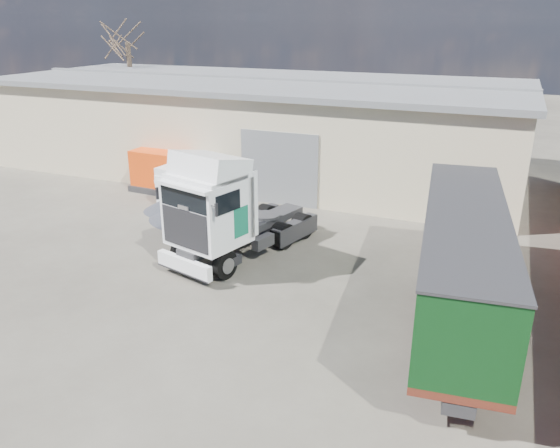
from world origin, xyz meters
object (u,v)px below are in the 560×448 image
at_px(bare_tree, 126,29).
at_px(box_trailer, 462,255).
at_px(tractor_unit, 224,214).
at_px(panel_van, 198,179).
at_px(orange_skip, 166,173).

bearing_deg(bare_tree, box_trailer, -35.67).
xyz_separation_m(tractor_unit, box_trailer, (8.52, -1.17, 0.32)).
bearing_deg(tractor_unit, box_trailer, 7.16).
bearing_deg(bare_tree, panel_van, -42.09).
bearing_deg(panel_van, orange_skip, 175.76).
relative_size(bare_tree, box_trailer, 0.89).
height_order(bare_tree, box_trailer, bare_tree).
height_order(bare_tree, tractor_unit, bare_tree).
distance_m(tractor_unit, panel_van, 8.01).
distance_m(bare_tree, orange_skip, 15.68).
bearing_deg(tractor_unit, panel_van, 143.04).
bearing_deg(panel_van, box_trailer, -22.30).
xyz_separation_m(box_trailer, panel_van, (-13.43, 7.45, -1.17)).
height_order(panel_van, orange_skip, orange_skip).
relative_size(tractor_unit, orange_skip, 1.91).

